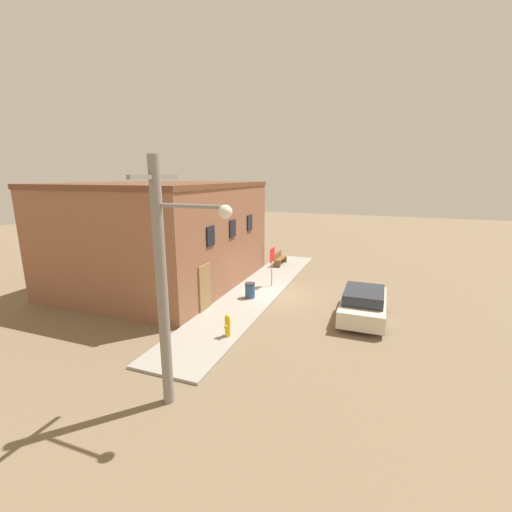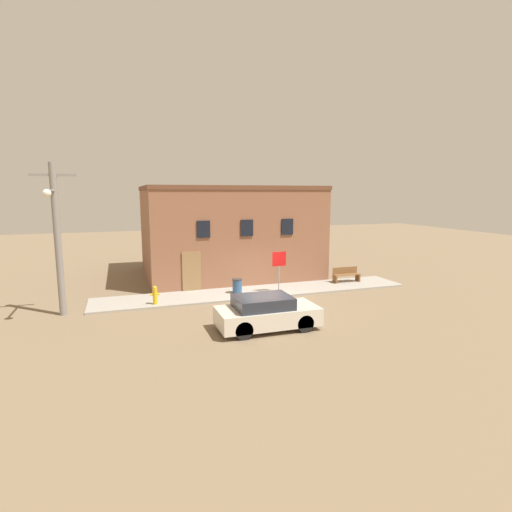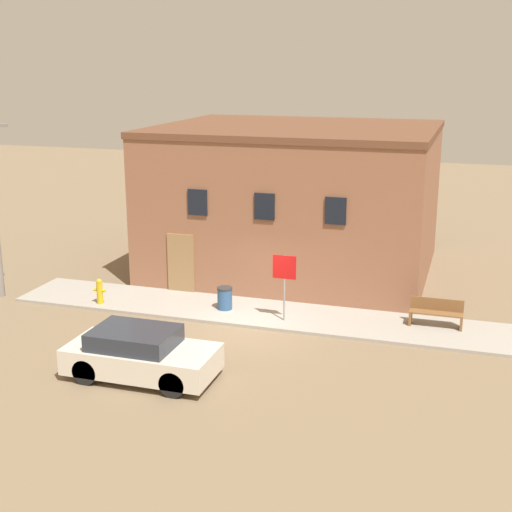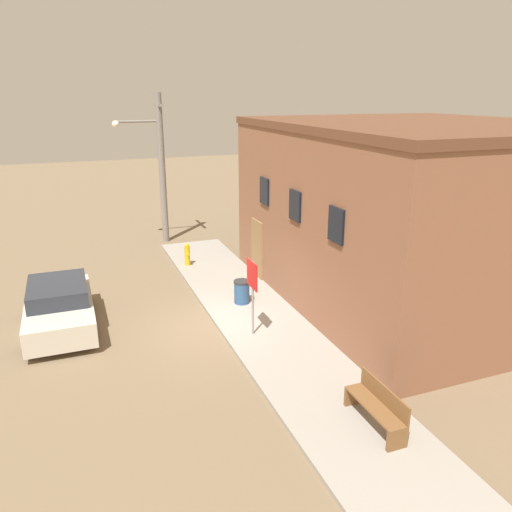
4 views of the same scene
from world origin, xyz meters
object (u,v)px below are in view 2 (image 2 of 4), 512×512
(trash_bin, at_px, (237,286))
(parked_car, at_px, (266,313))
(bench, at_px, (346,275))
(stop_sign, at_px, (279,264))
(fire_hydrant, at_px, (155,295))
(utility_pole, at_px, (57,235))

(trash_bin, relative_size, parked_car, 0.19)
(trash_bin, bearing_deg, bench, 4.24)
(stop_sign, bearing_deg, bench, 11.55)
(fire_hydrant, relative_size, stop_sign, 0.41)
(bench, distance_m, parked_car, 9.34)
(bench, relative_size, utility_pole, 0.25)
(fire_hydrant, xyz_separation_m, stop_sign, (6.40, 0.32, 1.08))
(bench, bearing_deg, fire_hydrant, -173.46)
(stop_sign, xyz_separation_m, bench, (4.65, 0.95, -1.09))
(fire_hydrant, bearing_deg, stop_sign, 2.83)
(parked_car, bearing_deg, stop_sign, 62.87)
(bench, height_order, parked_car, parked_car)
(fire_hydrant, relative_size, trash_bin, 1.17)
(fire_hydrant, height_order, stop_sign, stop_sign)
(bench, distance_m, utility_pole, 15.36)
(stop_sign, relative_size, utility_pole, 0.33)
(stop_sign, height_order, trash_bin, stop_sign)
(stop_sign, height_order, utility_pole, utility_pole)
(utility_pole, bearing_deg, trash_bin, 6.68)
(bench, distance_m, trash_bin, 6.83)
(parked_car, bearing_deg, utility_pole, 150.06)
(stop_sign, xyz_separation_m, utility_pole, (-10.34, -0.51, 1.91))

